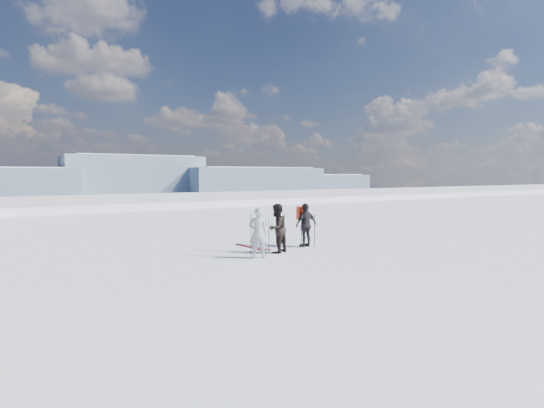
{
  "coord_description": "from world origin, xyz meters",
  "views": [
    {
      "loc": [
        -8.62,
        -8.34,
        2.56
      ],
      "look_at": [
        -1.8,
        3.0,
        1.63
      ],
      "focal_mm": 28.0,
      "sensor_mm": 36.0,
      "label": 1
    }
  ],
  "objects_px": {
    "skier_dark": "(277,228)",
    "skier_pack": "(306,225)",
    "skier_grey": "(258,233)",
    "skis_loose": "(251,247)"
  },
  "relations": [
    {
      "from": "skier_dark",
      "to": "skier_pack",
      "type": "height_order",
      "value": "skier_dark"
    },
    {
      "from": "skier_grey",
      "to": "skier_dark",
      "type": "xyz_separation_m",
      "value": [
        0.93,
        0.43,
        0.03
      ]
    },
    {
      "from": "skier_dark",
      "to": "skis_loose",
      "type": "bearing_deg",
      "value": -104.35
    },
    {
      "from": "skier_pack",
      "to": "skis_loose",
      "type": "relative_size",
      "value": 0.91
    },
    {
      "from": "skier_grey",
      "to": "skier_dark",
      "type": "bearing_deg",
      "value": -132.4
    },
    {
      "from": "skier_grey",
      "to": "skier_pack",
      "type": "relative_size",
      "value": 1.0
    },
    {
      "from": "skier_dark",
      "to": "skier_pack",
      "type": "xyz_separation_m",
      "value": [
        1.51,
        0.47,
        -0.03
      ]
    },
    {
      "from": "skier_pack",
      "to": "skier_dark",
      "type": "bearing_deg",
      "value": 12.06
    },
    {
      "from": "skier_grey",
      "to": "skier_dark",
      "type": "height_order",
      "value": "skier_dark"
    },
    {
      "from": "skis_loose",
      "to": "skier_dark",
      "type": "bearing_deg",
      "value": -79.87
    }
  ]
}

